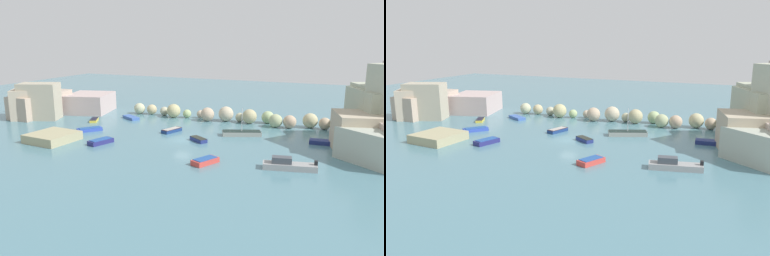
% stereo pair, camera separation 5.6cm
% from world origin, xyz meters
% --- Properties ---
extents(cove_water, '(160.00, 160.00, 0.00)m').
position_xyz_m(cove_water, '(0.00, 0.00, 0.00)').
color(cove_water, slate).
rests_on(cove_water, ground).
extents(cliff_headland_left, '(16.88, 18.86, 6.67)m').
position_xyz_m(cliff_headland_left, '(-30.88, 6.74, 2.36)').
color(cliff_headland_left, '#B9A78F').
rests_on(cliff_headland_left, ground).
extents(rock_breakwater, '(39.80, 4.73, 2.74)m').
position_xyz_m(rock_breakwater, '(4.79, 14.73, 1.18)').
color(rock_breakwater, '#B8BA92').
rests_on(rock_breakwater, ground).
extents(stone_dock, '(6.50, 6.56, 1.24)m').
position_xyz_m(stone_dock, '(-17.12, -8.23, 0.62)').
color(stone_dock, tan).
rests_on(stone_dock, ground).
extents(moored_boat_0, '(2.85, 3.76, 0.69)m').
position_xyz_m(moored_boat_0, '(7.14, -8.84, 0.34)').
color(moored_boat_0, '#CE4139').
rests_on(moored_boat_0, cove_water).
extents(moored_boat_1, '(6.16, 3.90, 4.32)m').
position_xyz_m(moored_boat_1, '(7.40, 5.89, 0.39)').
color(moored_boat_1, '#95988F').
rests_on(moored_boat_1, cove_water).
extents(moored_boat_2, '(4.09, 3.23, 0.49)m').
position_xyz_m(moored_boat_2, '(-15.03, 9.73, 0.24)').
color(moored_boat_2, '#3C60AE').
rests_on(moored_boat_2, cove_water).
extents(moored_boat_3, '(2.51, 3.89, 0.69)m').
position_xyz_m(moored_boat_3, '(-9.85, -6.54, 0.34)').
color(moored_boat_3, navy).
rests_on(moored_boat_3, cove_water).
extents(moored_boat_4, '(6.33, 2.98, 1.46)m').
position_xyz_m(moored_boat_4, '(16.69, -6.93, 0.51)').
color(moored_boat_4, gray).
rests_on(moored_boat_4, cove_water).
extents(moored_boat_5, '(3.10, 2.61, 0.59)m').
position_xyz_m(moored_boat_5, '(2.56, 0.14, 0.29)').
color(moored_boat_5, navy).
rests_on(moored_boat_5, cove_water).
extents(moored_boat_6, '(3.15, 1.71, 0.59)m').
position_xyz_m(moored_boat_6, '(19.12, 5.77, 0.30)').
color(moored_boat_6, navy).
rests_on(moored_boat_6, cove_water).
extents(moored_boat_7, '(3.63, 4.00, 0.56)m').
position_xyz_m(moored_boat_7, '(-16.11, -1.02, 0.27)').
color(moored_boat_7, '#314CB7').
rests_on(moored_boat_7, cove_water).
extents(moored_boat_8, '(1.24, 3.29, 0.61)m').
position_xyz_m(moored_boat_8, '(-19.24, -8.34, 0.30)').
color(moored_boat_8, gray).
rests_on(moored_boat_8, cove_water).
extents(moored_boat_9, '(2.44, 3.23, 0.50)m').
position_xyz_m(moored_boat_9, '(-20.02, 5.28, 0.25)').
color(moored_boat_9, gold).
rests_on(moored_boat_9, cove_water).
extents(moored_boat_10, '(2.35, 3.76, 0.58)m').
position_xyz_m(moored_boat_10, '(-3.57, 3.67, 0.30)').
color(moored_boat_10, navy).
rests_on(moored_boat_10, cove_water).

